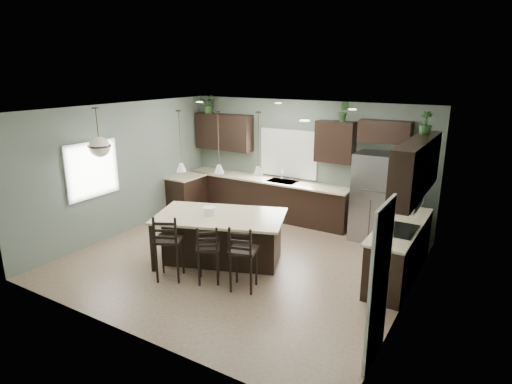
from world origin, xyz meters
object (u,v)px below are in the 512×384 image
object	(u,v)px
bar_stool_right	(243,257)
plant_back_left	(209,104)
refrigerator	(376,197)
serving_dish	(209,211)
kitchen_island	(221,239)
bar_stool_left	(169,246)
bar_stool_center	(208,253)

from	to	relation	value
bar_stool_right	plant_back_left	size ratio (longest dim) A/B	2.49
refrigerator	bar_stool_right	world-z (taller)	refrigerator
serving_dish	plant_back_left	xyz separation A→B (m)	(-2.12, 2.88, 1.63)
kitchen_island	serving_dish	bearing A→B (deg)	180.00
kitchen_island	bar_stool_right	bearing A→B (deg)	-55.18
bar_stool_left	bar_stool_right	distance (m)	1.32
refrigerator	bar_stool_center	xyz separation A→B (m)	(-1.84, -3.29, -0.41)
refrigerator	bar_stool_left	xyz separation A→B (m)	(-2.48, -3.54, -0.34)
bar_stool_center	serving_dish	bearing A→B (deg)	89.71
kitchen_island	bar_stool_left	size ratio (longest dim) A/B	1.96
kitchen_island	refrigerator	bearing A→B (deg)	30.54
refrigerator	bar_stool_center	bearing A→B (deg)	-119.20
bar_stool_center	plant_back_left	distance (m)	4.86
serving_dish	bar_stool_left	size ratio (longest dim) A/B	0.20
bar_stool_right	bar_stool_left	bearing A→B (deg)	178.39
kitchen_island	bar_stool_center	bearing A→B (deg)	-89.77
refrigerator	bar_stool_right	bearing A→B (deg)	-110.59
bar_stool_left	plant_back_left	distance (m)	4.72
bar_stool_center	plant_back_left	xyz separation A→B (m)	(-2.58, 3.54, 2.11)
bar_stool_left	plant_back_left	xyz separation A→B (m)	(-1.94, 3.79, 2.04)
bar_stool_center	plant_back_left	bearing A→B (deg)	91.15
plant_back_left	bar_stool_left	bearing A→B (deg)	-62.84
bar_stool_left	refrigerator	bearing A→B (deg)	28.13
refrigerator	bar_stool_center	world-z (taller)	refrigerator
bar_stool_left	bar_stool_center	world-z (taller)	bar_stool_left
kitchen_island	plant_back_left	size ratio (longest dim) A/B	5.10
bar_stool_center	bar_stool_right	size ratio (longest dim) A/B	0.92
refrigerator	serving_dish	world-z (taller)	refrigerator
kitchen_island	bar_stool_right	world-z (taller)	bar_stool_right
kitchen_island	serving_dish	size ratio (longest dim) A/B	9.61
refrigerator	serving_dish	xyz separation A→B (m)	(-2.30, -2.63, 0.07)
kitchen_island	serving_dish	distance (m)	0.57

